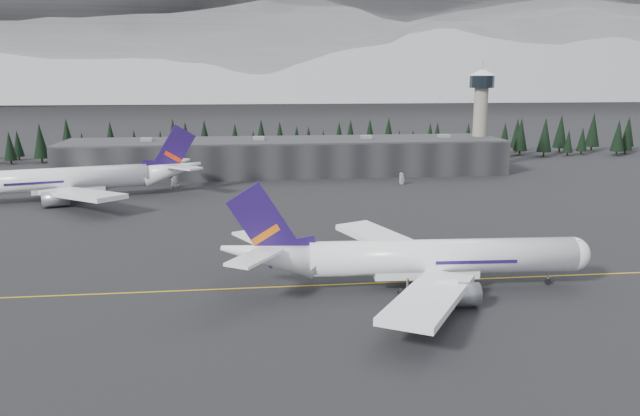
{
  "coord_description": "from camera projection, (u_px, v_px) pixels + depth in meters",
  "views": [
    {
      "loc": [
        -14.94,
        -104.14,
        35.66
      ],
      "look_at": [
        0.0,
        20.0,
        9.0
      ],
      "focal_mm": 35.0,
      "sensor_mm": 36.0,
      "label": 1
    }
  ],
  "objects": [
    {
      "name": "treeline",
      "position": [
        280.0,
        143.0,
        266.04
      ],
      "size": [
        360.0,
        20.0,
        15.0
      ],
      "primitive_type": "cube",
      "color": "black",
      "rests_on": "ground"
    },
    {
      "name": "mountain_ridge",
      "position": [
        253.0,
        96.0,
        1081.31
      ],
      "size": [
        4400.0,
        900.0,
        420.0
      ],
      "primitive_type": null,
      "color": "white",
      "rests_on": "ground"
    },
    {
      "name": "control_tower",
      "position": [
        481.0,
        108.0,
        238.47
      ],
      "size": [
        10.0,
        10.0,
        37.7
      ],
      "color": "gray",
      "rests_on": "ground"
    },
    {
      "name": "gse_vehicle_b",
      "position": [
        402.0,
        182.0,
        207.85
      ],
      "size": [
        4.3,
        3.13,
        1.36
      ],
      "primitive_type": "imported",
      "rotation": [
        0.0,
        0.0,
        -1.14
      ],
      "color": "silver",
      "rests_on": "ground"
    },
    {
      "name": "terminal",
      "position": [
        286.0,
        156.0,
        230.37
      ],
      "size": [
        160.0,
        30.0,
        12.6
      ],
      "color": "black",
      "rests_on": "ground"
    },
    {
      "name": "gse_vehicle_a",
      "position": [
        175.0,
        185.0,
        202.33
      ],
      "size": [
        3.42,
        5.26,
        1.35
      ],
      "primitive_type": "imported",
      "rotation": [
        0.0,
        0.0,
        0.26
      ],
      "color": "silver",
      "rests_on": "ground"
    },
    {
      "name": "ground",
      "position": [
        333.0,
        281.0,
        110.3
      ],
      "size": [
        1400.0,
        1400.0,
        0.0
      ],
      "primitive_type": "plane",
      "color": "black",
      "rests_on": "ground"
    },
    {
      "name": "jet_main",
      "position": [
        410.0,
        258.0,
        105.75
      ],
      "size": [
        63.79,
        58.79,
        18.75
      ],
      "rotation": [
        0.0,
        0.0,
        -0.05
      ],
      "color": "white",
      "rests_on": "ground"
    },
    {
      "name": "taxiline",
      "position": [
        335.0,
        285.0,
        108.36
      ],
      "size": [
        400.0,
        0.4,
        0.02
      ],
      "primitive_type": "cube",
      "color": "gold",
      "rests_on": "ground"
    },
    {
      "name": "jet_parked",
      "position": [
        79.0,
        179.0,
        182.75
      ],
      "size": [
        70.36,
        64.11,
        21.09
      ],
      "rotation": [
        0.0,
        0.0,
        3.4
      ],
      "color": "white",
      "rests_on": "ground"
    }
  ]
}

